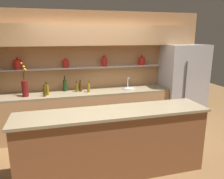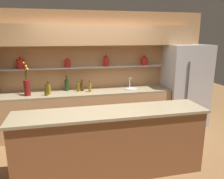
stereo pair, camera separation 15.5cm
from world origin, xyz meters
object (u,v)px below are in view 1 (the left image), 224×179
refrigerator (182,85)px  flower_vase (25,87)px  bottle_spirit_6 (80,87)px  bottle_wine_5 (65,85)px  bottle_oil_2 (45,92)px  bottle_oil_4 (46,89)px  bottle_oil_0 (77,88)px  bottle_oil_1 (89,88)px  bottle_oil_3 (47,90)px  sink_fixture (129,88)px

refrigerator → flower_vase: refrigerator is taller
bottle_spirit_6 → bottle_wine_5: bearing=163.0°
bottle_oil_2 → bottle_spirit_6: size_ratio=0.95×
bottle_oil_2 → bottle_oil_4: 0.20m
bottle_oil_0 → bottle_oil_1: size_ratio=0.92×
refrigerator → bottle_oil_2: (-3.13, -0.11, 0.07)m
refrigerator → bottle_wine_5: 2.73m
bottle_oil_1 → bottle_oil_2: bearing=-173.6°
bottle_oil_3 → bottle_oil_1: bearing=1.4°
sink_fixture → bottle_oil_1: size_ratio=1.13×
bottle_oil_2 → bottle_wine_5: 0.52m
bottle_oil_3 → bottle_wine_5: 0.43m
bottle_oil_2 → bottle_wine_5: (0.41, 0.32, 0.03)m
bottle_oil_0 → bottle_oil_1: bearing=-24.6°
flower_vase → bottle_spirit_6: bearing=7.0°
flower_vase → bottle_wine_5: size_ratio=2.00×
bottle_oil_2 → bottle_oil_4: size_ratio=0.95×
refrigerator → bottle_oil_3: refrigerator is taller
bottle_oil_2 → bottle_oil_4: (0.03, 0.20, 0.00)m
sink_fixture → bottle_wine_5: size_ratio=0.81×
bottle_spirit_6 → bottle_oil_1: bearing=-39.0°
bottle_oil_2 → bottle_spirit_6: bottle_spirit_6 is taller
bottle_oil_2 → bottle_wine_5: size_ratio=0.70×
bottle_oil_0 → bottle_oil_4: bottle_oil_4 is taller
bottle_oil_1 → bottle_wine_5: size_ratio=0.72×
bottle_oil_2 → bottle_wine_5: bottle_wine_5 is taller
sink_fixture → bottle_wine_5: (-1.39, 0.16, 0.10)m
refrigerator → bottle_wine_5: size_ratio=5.63×
flower_vase → sink_fixture: flower_vase is taller
bottle_oil_4 → bottle_spirit_6: (0.70, 0.03, 0.00)m
bottle_oil_0 → bottle_oil_3: 0.61m
bottle_wine_5 → refrigerator: bearing=-4.5°
refrigerator → sink_fixture: bearing=177.9°
refrigerator → flower_vase: size_ratio=2.82×
refrigerator → bottle_oil_2: bearing=-178.0°
bottle_oil_4 → bottle_oil_0: bearing=1.2°
flower_vase → sink_fixture: size_ratio=2.47×
bottle_oil_4 → bottle_spirit_6: size_ratio=1.00×
bottle_oil_4 → bottle_spirit_6: bottle_spirit_6 is taller
bottle_oil_0 → bottle_wine_5: 0.27m
sink_fixture → bottle_spirit_6: size_ratio=1.09×
refrigerator → bottle_wine_5: refrigerator is taller
bottle_oil_1 → bottle_oil_2: (-0.88, -0.10, -0.00)m
flower_vase → refrigerator: bearing=0.3°
refrigerator → bottle_oil_2: 3.13m
sink_fixture → bottle_oil_2: (-1.80, -0.16, 0.07)m
bottle_oil_0 → refrigerator: bearing=-2.3°
bottle_oil_2 → bottle_oil_4: bearing=82.0°
bottle_oil_2 → bottle_oil_4: bottle_oil_4 is taller
bottle_oil_1 → bottle_spirit_6: 0.20m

